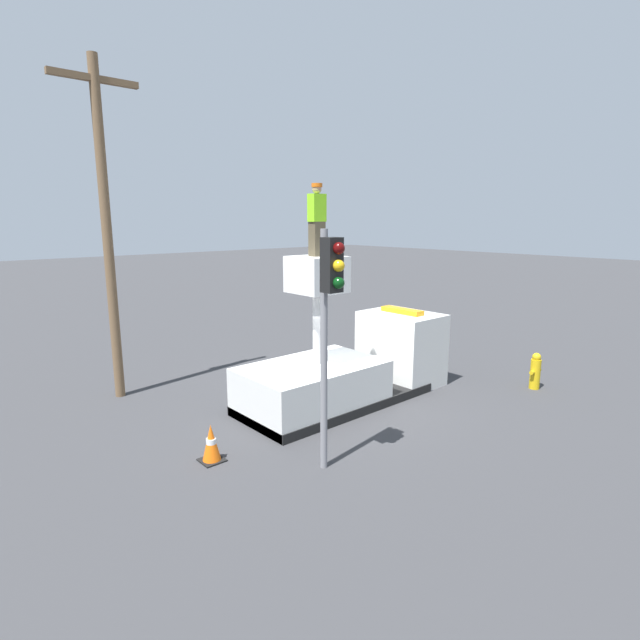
% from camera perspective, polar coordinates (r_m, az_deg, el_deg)
% --- Properties ---
extents(ground_plane, '(120.00, 120.00, 0.00)m').
position_cam_1_polar(ground_plane, '(13.74, 1.83, -9.41)').
color(ground_plane, '#38383A').
extents(bucket_truck, '(6.23, 2.33, 3.99)m').
position_cam_1_polar(bucket_truck, '(13.81, 3.51, -5.40)').
color(bucket_truck, black).
rests_on(bucket_truck, ground).
extents(worker, '(0.40, 0.26, 1.75)m').
position_cam_1_polar(worker, '(12.38, -0.36, 11.36)').
color(worker, brown).
rests_on(worker, bucket_truck).
extents(traffic_light_pole, '(0.34, 0.57, 4.72)m').
position_cam_1_polar(traffic_light_pole, '(9.26, 1.07, 1.88)').
color(traffic_light_pole, gray).
rests_on(traffic_light_pole, ground).
extents(fire_hydrant, '(0.53, 0.29, 1.08)m').
position_cam_1_polar(fire_hydrant, '(15.95, 23.39, -5.39)').
color(fire_hydrant, gold).
rests_on(fire_hydrant, ground).
extents(traffic_cone_rear, '(0.47, 0.47, 0.79)m').
position_cam_1_polar(traffic_cone_rear, '(10.75, -12.33, -13.64)').
color(traffic_cone_rear, black).
rests_on(traffic_cone_rear, ground).
extents(utility_pole, '(2.20, 0.26, 8.93)m').
position_cam_1_polar(utility_pole, '(14.51, -23.25, 10.17)').
color(utility_pole, brown).
rests_on(utility_pole, ground).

